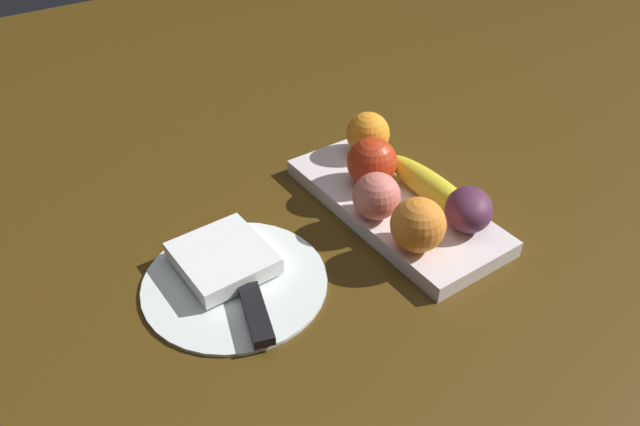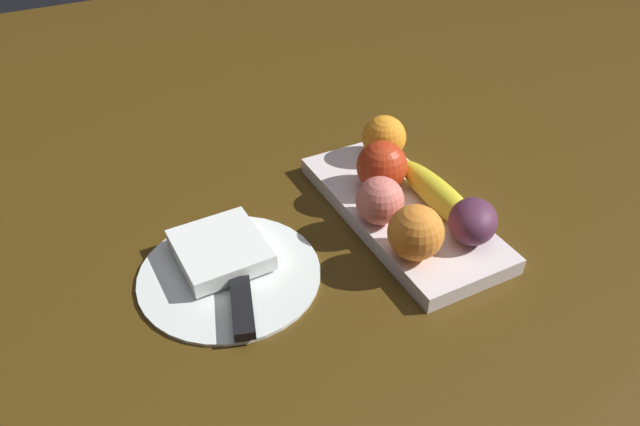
# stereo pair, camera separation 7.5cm
# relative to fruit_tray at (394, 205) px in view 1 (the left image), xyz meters

# --- Properties ---
(ground_plane) EXTENTS (2.40, 2.40, 0.00)m
(ground_plane) POSITION_rel_fruit_tray_xyz_m (-0.05, -0.03, -0.01)
(ground_plane) COLOR #46300D
(fruit_tray) EXTENTS (0.33, 0.15, 0.02)m
(fruit_tray) POSITION_rel_fruit_tray_xyz_m (0.00, 0.00, 0.00)
(fruit_tray) COLOR white
(fruit_tray) RESTS_ON ground_plane
(apple) EXTENTS (0.07, 0.07, 0.07)m
(apple) POSITION_rel_fruit_tray_xyz_m (0.05, 0.00, 0.05)
(apple) COLOR red
(apple) RESTS_ON fruit_tray
(banana) EXTENTS (0.19, 0.04, 0.04)m
(banana) POSITION_rel_fruit_tray_xyz_m (-0.03, -0.04, 0.03)
(banana) COLOR yellow
(banana) RESTS_ON fruit_tray
(orange_near_apple) EXTENTS (0.07, 0.07, 0.07)m
(orange_near_apple) POSITION_rel_fruit_tray_xyz_m (-0.09, 0.04, 0.05)
(orange_near_apple) COLOR orange
(orange_near_apple) RESTS_ON fruit_tray
(orange_near_banana) EXTENTS (0.07, 0.07, 0.07)m
(orange_near_banana) POSITION_rel_fruit_tray_xyz_m (0.12, -0.04, 0.05)
(orange_near_banana) COLOR orange
(orange_near_banana) RESTS_ON fruit_tray
(peach) EXTENTS (0.06, 0.06, 0.06)m
(peach) POSITION_rel_fruit_tray_xyz_m (-0.01, 0.05, 0.04)
(peach) COLOR #DD7164
(peach) RESTS_ON fruit_tray
(grape_bunch) EXTENTS (0.10, 0.10, 0.05)m
(grape_bunch) POSITION_rel_fruit_tray_xyz_m (-0.10, -0.04, 0.04)
(grape_bunch) COLOR #532842
(grape_bunch) RESTS_ON fruit_tray
(dinner_plate) EXTENTS (0.23, 0.23, 0.01)m
(dinner_plate) POSITION_rel_fruit_tray_xyz_m (0.00, 0.25, -0.01)
(dinner_plate) COLOR white
(dinner_plate) RESTS_ON ground_plane
(folded_napkin) EXTENTS (0.12, 0.11, 0.02)m
(folded_napkin) POSITION_rel_fruit_tray_xyz_m (0.03, 0.25, 0.01)
(folded_napkin) COLOR white
(folded_napkin) RESTS_ON dinner_plate
(knife) EXTENTS (0.18, 0.07, 0.01)m
(knife) POSITION_rel_fruit_tray_xyz_m (-0.06, 0.26, 0.00)
(knife) COLOR silver
(knife) RESTS_ON dinner_plate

